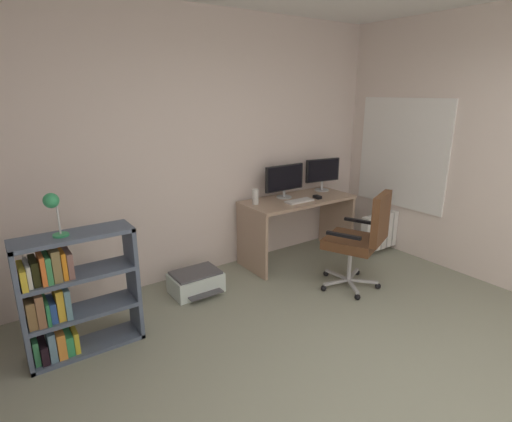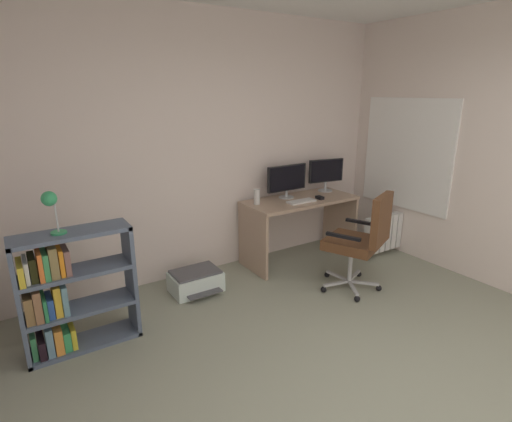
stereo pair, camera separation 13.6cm
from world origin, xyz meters
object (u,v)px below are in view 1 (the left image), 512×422
at_px(desk, 297,215).
at_px(desktop_speaker, 255,197).
at_px(computer_mouse, 317,197).
at_px(keyboard, 299,201).
at_px(office_chair, 361,236).
at_px(radiator, 390,229).
at_px(bookshelf, 67,298).
at_px(monitor_secondary, 323,172).
at_px(monitor_main, 285,179).
at_px(desk_lamp, 53,206).
at_px(printer, 196,282).

bearing_deg(desk, desktop_speaker, 171.57).
bearing_deg(computer_mouse, desk, 148.59).
relative_size(keyboard, computer_mouse, 3.40).
distance_m(office_chair, radiator, 1.27).
height_order(desktop_speaker, bookshelf, bookshelf).
bearing_deg(desk, computer_mouse, -34.78).
bearing_deg(monitor_secondary, monitor_main, -179.99).
distance_m(desk, monitor_secondary, 0.69).
height_order(desktop_speaker, radiator, desktop_speaker).
height_order(desk, radiator, desk).
relative_size(desk_lamp, radiator, 0.33).
bearing_deg(monitor_secondary, radiator, -42.89).
bearing_deg(computer_mouse, desk_lamp, -170.66).
xyz_separation_m(monitor_main, desk_lamp, (-2.53, -0.55, 0.22)).
distance_m(printer, radiator, 2.58).
bearing_deg(monitor_secondary, computer_mouse, -141.01).
bearing_deg(desk, printer, -176.68).
relative_size(keyboard, desktop_speaker, 2.00).
bearing_deg(bookshelf, radiator, -0.66).
xyz_separation_m(computer_mouse, desktop_speaker, (-0.74, 0.21, 0.07)).
distance_m(keyboard, computer_mouse, 0.27).
bearing_deg(desk_lamp, computer_mouse, 5.97).
relative_size(monitor_main, desk_lamp, 1.66).
distance_m(monitor_secondary, bookshelf, 3.22).
xyz_separation_m(desk_lamp, radiator, (3.78, -0.04, -0.91)).
xyz_separation_m(monitor_main, keyboard, (0.02, -0.25, -0.21)).
distance_m(keyboard, bookshelf, 2.58).
height_order(monitor_secondary, bookshelf, monitor_secondary).
relative_size(monitor_secondary, desk_lamp, 1.47).
relative_size(bookshelf, radiator, 0.98).
height_order(monitor_main, radiator, monitor_main).
height_order(computer_mouse, desktop_speaker, desktop_speaker).
bearing_deg(desktop_speaker, monitor_secondary, 2.58).
height_order(desktop_speaker, desk_lamp, desk_lamp).
height_order(monitor_main, desktop_speaker, monitor_main).
xyz_separation_m(desk, monitor_secondary, (0.51, 0.13, 0.45)).
bearing_deg(office_chair, bookshelf, 168.41).
bearing_deg(keyboard, computer_mouse, -0.97).
xyz_separation_m(desk, keyboard, (-0.08, -0.12, 0.22)).
height_order(computer_mouse, office_chair, office_chair).
height_order(desk, monitor_main, monitor_main).
height_order(monitor_main, bookshelf, monitor_main).
distance_m(monitor_secondary, desk_lamp, 3.19).
height_order(bookshelf, radiator, bookshelf).
height_order(bookshelf, printer, bookshelf).
distance_m(computer_mouse, desktop_speaker, 0.77).
distance_m(desk, office_chair, 0.96).
xyz_separation_m(desktop_speaker, office_chair, (0.56, -1.05, -0.27)).
relative_size(desktop_speaker, printer, 0.34).
xyz_separation_m(desk, desk_lamp, (-2.63, -0.42, 0.65)).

